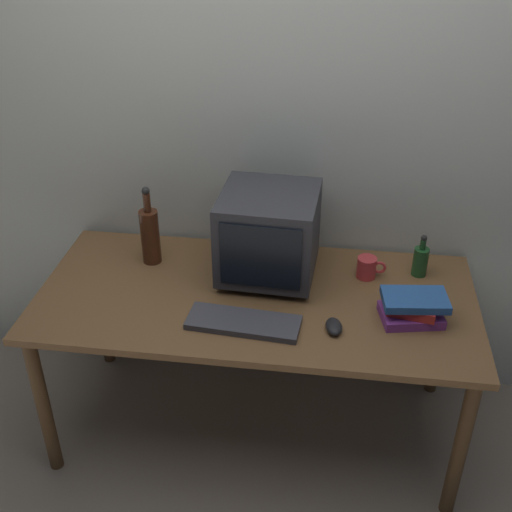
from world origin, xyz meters
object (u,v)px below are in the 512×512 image
at_px(crt_monitor, 269,234).
at_px(computer_mouse, 334,326).
at_px(mug, 367,267).
at_px(bottle_tall, 150,234).
at_px(keyboard, 243,322).
at_px(book_stack, 413,308).
at_px(bottle_short, 420,260).

height_order(crt_monitor, computer_mouse, crt_monitor).
relative_size(computer_mouse, mug, 0.83).
bearing_deg(computer_mouse, bottle_tall, 144.78).
bearing_deg(mug, bottle_tall, -179.99).
bearing_deg(mug, keyboard, -139.39).
xyz_separation_m(crt_monitor, book_stack, (0.57, -0.23, -0.14)).
relative_size(computer_mouse, bottle_short, 0.53).
height_order(keyboard, book_stack, book_stack).
bearing_deg(crt_monitor, book_stack, -22.26).
bearing_deg(bottle_tall, computer_mouse, -25.51).
distance_m(crt_monitor, bottle_tall, 0.51).
relative_size(keyboard, book_stack, 1.62).
height_order(keyboard, bottle_tall, bottle_tall).
xyz_separation_m(bottle_tall, bottle_short, (1.13, 0.05, -0.06)).
bearing_deg(keyboard, mug, 45.06).
distance_m(crt_monitor, computer_mouse, 0.48).
xyz_separation_m(crt_monitor, computer_mouse, (0.28, -0.34, -0.17)).
bearing_deg(bottle_short, computer_mouse, -128.50).
distance_m(bottle_short, book_stack, 0.32).
bearing_deg(book_stack, keyboard, -168.90).
bearing_deg(crt_monitor, computer_mouse, -50.26).
relative_size(keyboard, bottle_short, 2.24).
xyz_separation_m(keyboard, computer_mouse, (0.33, 0.01, 0.01)).
xyz_separation_m(bottle_short, mug, (-0.22, -0.05, -0.02)).
relative_size(crt_monitor, computer_mouse, 4.04).
bearing_deg(bottle_short, mug, -167.45).
relative_size(bottle_short, mug, 1.56).
relative_size(crt_monitor, book_stack, 1.56).
bearing_deg(book_stack, crt_monitor, 157.74).
bearing_deg(book_stack, computer_mouse, -159.37).
distance_m(bottle_tall, book_stack, 1.11).
bearing_deg(keyboard, bottle_short, 37.63).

